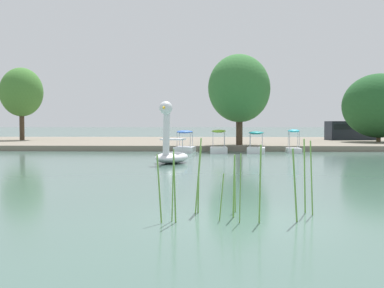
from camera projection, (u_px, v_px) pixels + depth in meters
name	position (u px, v px, depth m)	size (l,w,h in m)	color
ground_plane	(250.00, 220.00, 9.53)	(548.89, 548.89, 0.00)	#47665B
shore_bank_far	(217.00, 142.00, 44.65)	(139.70, 22.92, 0.38)	slate
swan_boat	(171.00, 150.00, 23.30)	(2.01, 2.86, 2.93)	white
pedal_boat_cyan	(294.00, 146.00, 31.95)	(0.94, 1.76, 1.52)	white
pedal_boat_teal	(256.00, 147.00, 31.52)	(1.34, 1.95, 1.40)	white
pedal_boat_lime	(219.00, 146.00, 31.65)	(1.11, 2.18, 1.51)	white
pedal_boat_blue	(185.00, 146.00, 32.11)	(1.42, 2.06, 1.45)	white
tree_sapling_by_fence	(239.00, 89.00, 34.58)	(6.25, 6.22, 6.43)	#423323
tree_willow_overhanging	(379.00, 106.00, 40.30)	(8.01, 7.88, 5.66)	brown
tree_broadleaf_right	(21.00, 92.00, 44.97)	(5.08, 5.16, 6.68)	#423323
parked_van	(350.00, 130.00, 45.85)	(4.66, 2.49, 1.75)	#1E232D
reed_clump_foreground	(234.00, 184.00, 9.70)	(3.17, 1.33, 1.59)	#669942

